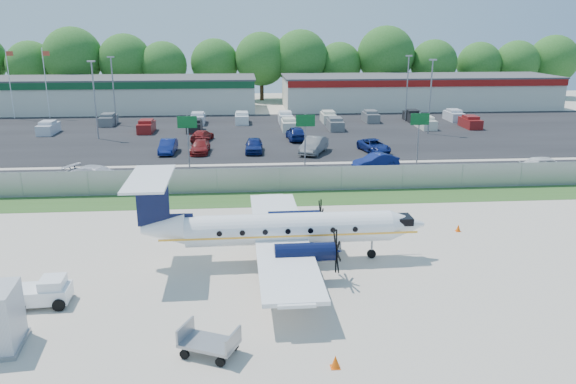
{
  "coord_description": "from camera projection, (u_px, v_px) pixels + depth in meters",
  "views": [
    {
      "loc": [
        -2.84,
        -29.23,
        12.65
      ],
      "look_at": [
        0.0,
        6.0,
        2.3
      ],
      "focal_mm": 35.0,
      "sensor_mm": 36.0,
      "label": 1
    }
  ],
  "objects": [
    {
      "name": "parked_car_c",
      "position": [
        254.0,
        152.0,
        59.36
      ],
      "size": [
        1.98,
        4.56,
        1.53
      ],
      "primitive_type": "imported",
      "rotation": [
        0.0,
        0.0,
        -0.04
      ],
      "color": "navy",
      "rests_on": "ground"
    },
    {
      "name": "aircraft",
      "position": [
        283.0,
        229.0,
        31.08
      ],
      "size": [
        16.26,
        16.07,
        5.07
      ],
      "color": "white",
      "rests_on": "ground"
    },
    {
      "name": "light_pole_ne",
      "position": [
        431.0,
        92.0,
        68.15
      ],
      "size": [
        0.9,
        0.35,
        9.09
      ],
      "color": "gray",
      "rests_on": "ground"
    },
    {
      "name": "parked_car_b",
      "position": [
        200.0,
        153.0,
        59.05
      ],
      "size": [
        2.02,
        4.67,
        1.34
      ],
      "primitive_type": "imported",
      "rotation": [
        0.0,
        0.0,
        -0.03
      ],
      "color": "maroon",
      "rests_on": "ground"
    },
    {
      "name": "baggage_cart_near",
      "position": [
        209.0,
        342.0,
        22.46
      ],
      "size": [
        2.61,
        2.17,
        1.18
      ],
      "color": "gray",
      "rests_on": "ground"
    },
    {
      "name": "parked_car_f",
      "position": [
        202.0,
        141.0,
        65.26
      ],
      "size": [
        2.85,
        4.79,
        1.3
      ],
      "primitive_type": "imported",
      "rotation": [
        0.0,
        0.0,
        2.9
      ],
      "color": "maroon",
      "rests_on": "ground"
    },
    {
      "name": "pushback_tug",
      "position": [
        45.0,
        292.0,
        26.56
      ],
      "size": [
        2.52,
        1.86,
        1.33
      ],
      "color": "white",
      "rests_on": "ground"
    },
    {
      "name": "parked_car_d",
      "position": [
        314.0,
        153.0,
        58.96
      ],
      "size": [
        3.73,
        5.44,
        1.7
      ],
      "primitive_type": "imported",
      "rotation": [
        0.0,
        0.0,
        -0.42
      ],
      "color": "#595B5E",
      "rests_on": "ground"
    },
    {
      "name": "cone_nose",
      "position": [
        458.0,
        228.0,
        36.25
      ],
      "size": [
        0.33,
        0.33,
        0.47
      ],
      "color": "#FD5808",
      "rests_on": "ground"
    },
    {
      "name": "light_pole_nw",
      "position": [
        94.0,
        95.0,
        65.07
      ],
      "size": [
        0.9,
        0.35,
        9.09
      ],
      "color": "gray",
      "rests_on": "ground"
    },
    {
      "name": "sign_left",
      "position": [
        188.0,
        129.0,
        52.01
      ],
      "size": [
        1.8,
        0.26,
        5.0
      ],
      "color": "gray",
      "rests_on": "ground"
    },
    {
      "name": "building_west",
      "position": [
        108.0,
        94.0,
        88.43
      ],
      "size": [
        46.4,
        12.4,
        5.24
      ],
      "color": "silver",
      "rests_on": "ground"
    },
    {
      "name": "road_car_west",
      "position": [
        100.0,
        187.0,
        46.54
      ],
      "size": [
        6.3,
        4.59,
        1.69
      ],
      "primitive_type": "imported",
      "rotation": [
        0.0,
        0.0,
        1.14
      ],
      "color": "silver",
      "rests_on": "ground"
    },
    {
      "name": "road_car_mid",
      "position": [
        375.0,
        169.0,
        52.39
      ],
      "size": [
        4.63,
        2.92,
        1.44
      ],
      "primitive_type": "imported",
      "rotation": [
        0.0,
        0.0,
        -1.22
      ],
      "color": "navy",
      "rests_on": "ground"
    },
    {
      "name": "flagpole_east",
      "position": [
        46.0,
        79.0,
        80.38
      ],
      "size": [
        1.06,
        0.12,
        10.0
      ],
      "color": "white",
      "rests_on": "ground"
    },
    {
      "name": "parked_car_a",
      "position": [
        168.0,
        153.0,
        58.94
      ],
      "size": [
        1.64,
        4.44,
        1.45
      ],
      "primitive_type": "imported",
      "rotation": [
        0.0,
        0.0,
        -0.02
      ],
      "color": "navy",
      "rests_on": "ground"
    },
    {
      "name": "perimeter_fence",
      "position": [
        280.0,
        180.0,
        44.84
      ],
      "size": [
        120.0,
        0.06,
        1.99
      ],
      "color": "gray",
      "rests_on": "ground"
    },
    {
      "name": "far_parking_rows",
      "position": [
        265.0,
        127.0,
        74.78
      ],
      "size": [
        56.0,
        10.0,
        1.6
      ],
      "primitive_type": null,
      "color": "gray",
      "rests_on": "ground"
    },
    {
      "name": "sign_mid",
      "position": [
        305.0,
        128.0,
        52.86
      ],
      "size": [
        1.8,
        0.26,
        5.0
      ],
      "color": "gray",
      "rests_on": "ground"
    },
    {
      "name": "grass_verge",
      "position": [
        282.0,
        199.0,
        43.21
      ],
      "size": [
        170.0,
        4.0,
        0.02
      ],
      "primitive_type": "cube",
      "color": "#2D561E",
      "rests_on": "ground"
    },
    {
      "name": "road_car_east",
      "position": [
        545.0,
        175.0,
        50.31
      ],
      "size": [
        5.1,
        2.34,
        1.69
      ],
      "primitive_type": "imported",
      "rotation": [
        0.0,
        0.0,
        1.64
      ],
      "color": "silver",
      "rests_on": "ground"
    },
    {
      "name": "tree_line",
      "position": [
        258.0,
        100.0,
        102.52
      ],
      "size": [
        112.0,
        6.0,
        14.0
      ],
      "primitive_type": null,
      "color": "#25601C",
      "rests_on": "ground"
    },
    {
      "name": "light_pole_sw",
      "position": [
        113.0,
        86.0,
        74.64
      ],
      "size": [
        0.9,
        0.35,
        9.09
      ],
      "color": "gray",
      "rests_on": "ground"
    },
    {
      "name": "cone_port_wing",
      "position": [
        335.0,
        362.0,
        21.67
      ],
      "size": [
        0.37,
        0.37,
        0.53
      ],
      "color": "#FD5808",
      "rests_on": "ground"
    },
    {
      "name": "flagpole_west",
      "position": [
        10.0,
        79.0,
        79.99
      ],
      "size": [
        1.06,
        0.12,
        10.0
      ],
      "color": "white",
      "rests_on": "ground"
    },
    {
      "name": "access_road",
      "position": [
        276.0,
        176.0,
        49.9
      ],
      "size": [
        170.0,
        8.0,
        0.02
      ],
      "primitive_type": "cube",
      "color": "black",
      "rests_on": "ground"
    },
    {
      "name": "cone_starboard_wing",
      "position": [
        225.0,
        188.0,
        45.18
      ],
      "size": [
        0.37,
        0.37,
        0.53
      ],
      "color": "#FD5808",
      "rests_on": "ground"
    },
    {
      "name": "parked_car_e",
      "position": [
        374.0,
        152.0,
        59.57
      ],
      "size": [
        3.15,
        5.17,
        1.34
      ],
      "primitive_type": "imported",
      "rotation": [
        0.0,
        0.0,
        0.2
      ],
      "color": "navy",
      "rests_on": "ground"
    },
    {
      "name": "light_pole_se",
      "position": [
        407.0,
        84.0,
        77.72
      ],
      "size": [
        0.9,
        0.35,
        9.09
      ],
      "color": "gray",
      "rests_on": "ground"
    },
    {
      "name": "parked_car_g",
      "position": [
        296.0,
        140.0,
        65.81
      ],
      "size": [
        2.22,
        4.93,
        1.64
      ],
      "primitive_type": "imported",
      "rotation": [
        0.0,
        0.0,
        3.2
      ],
      "color": "navy",
      "rests_on": "ground"
    },
    {
      "name": "baggage_cart_far",
      "position": [
        320.0,
        245.0,
        32.62
      ],
      "size": [
        2.26,
        1.43,
        1.16
      ],
      "color": "gray",
      "rests_on": "ground"
    },
    {
      "name": "ground",
      "position": [
        297.0,
        261.0,
        31.73
      ],
      "size": [
        170.0,
        170.0,
        0.0
      ],
      "primitive_type": "plane",
      "color": "beige",
      "rests_on": "ground"
    },
    {
      "name": "sign_right",
      "position": [
        419.0,
        126.0,
        53.71
      ],
      "size": [
        1.8,
        0.26,
        5.0
      ],
      "color": "gray",
      "rests_on": "ground"
    },
    {
      "name": "building_east",
      "position": [
        418.0,
        91.0,
        92.28
      ],
      "size": [
        44.4,
        12.4,
        5.24
      ],
      "color": "silver",
      "rests_on": "ground"
    },
    {
      "name": "parking_lot",
      "position": [
        266.0,
        133.0,
        69.99
      ],
      "size": [
        170.0,
        32.0,
        0.02
      ],
      "primitive_type": "cube",
      "color": "black",
      "rests_on": "ground"
    }
  ]
}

